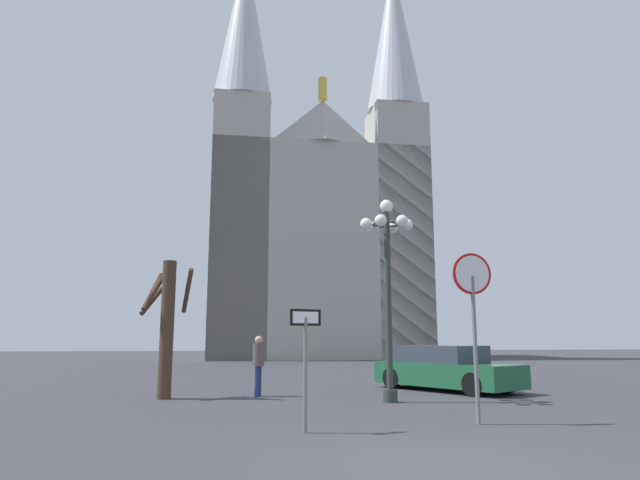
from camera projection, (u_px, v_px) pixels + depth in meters
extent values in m
plane|color=#38383D|center=(446.00, 466.00, 6.97)|extent=(120.00, 120.00, 0.00)
cube|color=#ADA89E|center=(314.00, 257.00, 44.68)|extent=(16.38, 11.14, 15.76)
pyramid|color=#ADA89E|center=(323.00, 123.00, 42.05)|extent=(5.69, 2.12, 3.50)
cylinder|color=gold|center=(323.00, 90.00, 42.50)|extent=(0.70, 0.70, 1.80)
cube|color=#ADA89E|center=(239.00, 226.00, 40.80)|extent=(4.17, 4.17, 19.23)
cone|color=#B7BAC1|center=(244.00, 23.00, 43.57)|extent=(4.49, 4.49, 13.11)
cube|color=#ADA89E|center=(399.00, 230.00, 42.62)|extent=(4.17, 4.17, 19.23)
cone|color=#B7BAC1|center=(394.00, 35.00, 45.38)|extent=(4.49, 4.49, 13.11)
cylinder|color=slate|center=(475.00, 348.00, 10.51)|extent=(0.08, 0.08, 2.75)
cylinder|color=red|center=(472.00, 274.00, 10.75)|extent=(0.80, 0.12, 0.80)
cylinder|color=white|center=(472.00, 274.00, 10.73)|extent=(0.70, 0.08, 0.70)
cylinder|color=slate|center=(305.00, 374.00, 9.52)|extent=(0.07, 0.07, 1.92)
cube|color=black|center=(306.00, 317.00, 9.68)|extent=(0.56, 0.23, 0.29)
cube|color=white|center=(306.00, 317.00, 9.67)|extent=(0.46, 0.18, 0.20)
cylinder|color=#2D3833|center=(388.00, 305.00, 14.17)|extent=(0.16, 0.16, 4.79)
cylinder|color=#2D3833|center=(390.00, 396.00, 13.78)|extent=(0.36, 0.36, 0.30)
sphere|color=white|center=(386.00, 206.00, 14.61)|extent=(0.34, 0.34, 0.34)
sphere|color=white|center=(407.00, 225.00, 14.60)|extent=(0.31, 0.31, 0.31)
cylinder|color=#2D3833|center=(397.00, 225.00, 14.56)|extent=(0.05, 0.55, 0.05)
sphere|color=white|center=(392.00, 228.00, 15.02)|extent=(0.31, 0.31, 0.31)
cylinder|color=#2D3833|center=(390.00, 226.00, 14.77)|extent=(0.50, 0.32, 0.05)
sphere|color=white|center=(372.00, 228.00, 14.95)|extent=(0.31, 0.31, 0.31)
cylinder|color=#2D3833|center=(379.00, 226.00, 14.74)|extent=(0.50, 0.32, 0.05)
sphere|color=white|center=(366.00, 224.00, 14.45)|extent=(0.31, 0.31, 0.31)
cylinder|color=#2D3833|center=(376.00, 224.00, 14.49)|extent=(0.05, 0.55, 0.05)
sphere|color=white|center=(381.00, 220.00, 14.02)|extent=(0.31, 0.31, 0.31)
cylinder|color=#2D3833|center=(384.00, 222.00, 14.27)|extent=(0.50, 0.32, 0.05)
sphere|color=white|center=(402.00, 221.00, 14.10)|extent=(0.31, 0.31, 0.31)
cylinder|color=#2D3833|center=(394.00, 223.00, 14.31)|extent=(0.50, 0.32, 0.05)
cylinder|color=#473323|center=(167.00, 329.00, 14.79)|extent=(0.36, 0.36, 3.61)
cylinder|color=#473323|center=(187.00, 291.00, 15.16)|extent=(0.40, 1.08, 1.15)
cylinder|color=#473323|center=(153.00, 291.00, 15.05)|extent=(0.43, 1.00, 1.09)
cylinder|color=#473323|center=(152.00, 300.00, 15.05)|extent=(0.52, 1.01, 0.85)
cylinder|color=#473323|center=(158.00, 285.00, 15.18)|extent=(0.62, 0.79, 1.10)
cube|color=#1E5B38|center=(447.00, 374.00, 16.79)|extent=(3.76, 4.76, 0.67)
cube|color=#333D47|center=(440.00, 354.00, 17.07)|extent=(2.61, 2.96, 0.51)
cylinder|color=black|center=(507.00, 382.00, 16.04)|extent=(0.51, 0.66, 0.64)
cylinder|color=black|center=(473.00, 384.00, 15.11)|extent=(0.51, 0.66, 0.64)
cylinder|color=black|center=(425.00, 376.00, 18.43)|extent=(0.51, 0.66, 0.64)
cylinder|color=black|center=(392.00, 378.00, 17.49)|extent=(0.51, 0.66, 0.64)
cylinder|color=navy|center=(259.00, 381.00, 15.24)|extent=(0.12, 0.12, 0.80)
cylinder|color=navy|center=(257.00, 382.00, 15.09)|extent=(0.12, 0.12, 0.80)
cylinder|color=#594C47|center=(259.00, 355.00, 15.29)|extent=(0.32, 0.32, 0.60)
sphere|color=tan|center=(259.00, 340.00, 15.36)|extent=(0.22, 0.22, 0.22)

